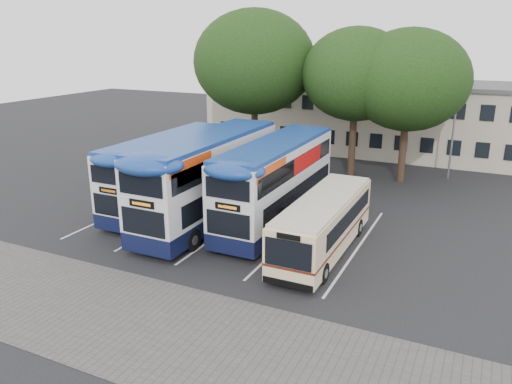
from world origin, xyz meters
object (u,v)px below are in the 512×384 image
object	(u,v)px
lamp_post	(456,109)
bus_single	(324,221)
bus_dd_mid	(209,175)
bus_dd_right	(277,179)
tree_mid	(356,74)
bus_dd_left	(170,169)
tree_left	(255,62)
tree_right	(409,80)

from	to	relation	value
lamp_post	bus_single	bearing A→B (deg)	-104.67
bus_dd_mid	bus_dd_right	xyz separation A→B (m)	(3.41, 1.35, -0.16)
bus_dd_right	tree_mid	bearing A→B (deg)	84.32
tree_mid	bus_dd_right	distance (m)	12.38
bus_dd_right	bus_single	xyz separation A→B (m)	(3.56, -2.52, -0.99)
tree_mid	bus_dd_mid	bearing A→B (deg)	-109.68
tree_mid	bus_dd_left	world-z (taller)	tree_mid
lamp_post	bus_dd_left	world-z (taller)	lamp_post
lamp_post	bus_dd_mid	xyz separation A→B (m)	(-11.17, -14.86, -2.40)
lamp_post	tree_left	world-z (taller)	tree_left
tree_left	bus_dd_mid	distance (m)	13.73
tree_left	bus_single	xyz separation A→B (m)	(10.12, -13.42, -6.49)
lamp_post	tree_left	bearing A→B (deg)	-169.65
tree_right	bus_dd_mid	distance (m)	15.74
tree_mid	bus_single	bearing A→B (deg)	-80.06
bus_dd_mid	bus_single	world-z (taller)	bus_dd_mid
tree_left	bus_single	size ratio (longest dim) A/B	1.31
lamp_post	tree_mid	bearing A→B (deg)	-161.96
tree_right	bus_dd_right	bearing A→B (deg)	-112.65
lamp_post	bus_single	xyz separation A→B (m)	(-4.20, -16.04, -3.55)
bus_dd_right	bus_single	world-z (taller)	bus_dd_right
tree_left	bus_single	bearing A→B (deg)	-52.98
tree_left	bus_single	distance (m)	18.02
lamp_post	tree_mid	world-z (taller)	tree_mid
bus_dd_left	bus_dd_mid	bearing A→B (deg)	-16.93
bus_dd_right	bus_single	size ratio (longest dim) A/B	1.21
tree_left	bus_dd_left	distance (m)	12.56
tree_right	bus_dd_mid	world-z (taller)	tree_right
tree_right	bus_single	distance (m)	15.00
bus_dd_mid	bus_dd_right	distance (m)	3.68
tree_right	bus_single	world-z (taller)	tree_right
bus_dd_left	bus_dd_right	world-z (taller)	bus_dd_right
bus_single	lamp_post	bearing A→B (deg)	75.33
tree_left	tree_right	xyz separation A→B (m)	(11.30, 0.47, -0.95)
lamp_post	tree_mid	xyz separation A→B (m)	(-6.63, -2.16, 2.26)
bus_dd_right	tree_right	bearing A→B (deg)	67.35
tree_right	bus_dd_left	xyz separation A→B (m)	(-11.50, -11.70, -4.68)
bus_dd_right	bus_dd_left	bearing A→B (deg)	-177.16
lamp_post	bus_dd_left	xyz separation A→B (m)	(-14.51, -13.85, -2.69)
bus_dd_mid	tree_mid	bearing A→B (deg)	70.32
bus_dd_left	bus_dd_right	size ratio (longest dim) A/B	0.95
tree_mid	bus_dd_mid	size ratio (longest dim) A/B	0.91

